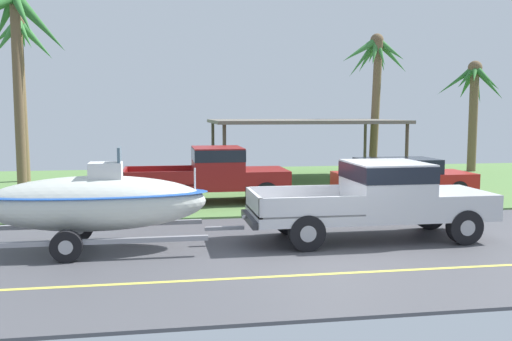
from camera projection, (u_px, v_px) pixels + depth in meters
The scene contains 10 objects.
ground at pixel (262, 195), 20.69m from camera, with size 36.00×22.00×0.11m.
pickup_truck_towing at pixel (384, 196), 13.48m from camera, with size 5.88×2.03×1.84m.
boat_on_trailer at pixel (94, 203), 12.37m from camera, with size 5.99×2.13×2.25m.
parked_pickup_background at pixel (216, 172), 18.60m from camera, with size 5.50×2.06×1.86m.
parked_sedan_near at pixel (402, 178), 19.98m from camera, with size 4.76×1.95×1.38m.
carport_awning at pixel (303, 122), 24.57m from camera, with size 7.91×5.24×2.66m.
palm_tree_near_left at pixel (376, 69), 27.28m from camera, with size 3.58×2.71×6.72m.
palm_tree_near_right at pixel (20, 56), 23.56m from camera, with size 2.93×2.95×7.03m.
palm_tree_mid at pixel (16, 37), 17.69m from camera, with size 3.65×3.27×6.78m.
palm_tree_far_left at pixel (473, 90), 28.06m from camera, with size 3.47×3.07×5.49m.
Camera 1 is at (-3.63, -11.78, 3.02)m, focal length 39.94 mm.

